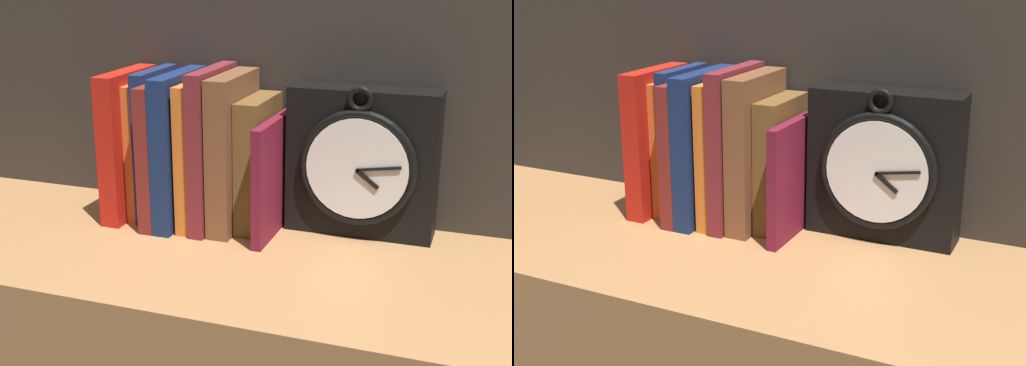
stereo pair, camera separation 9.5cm
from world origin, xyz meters
The scene contains 11 objects.
clock centered at (0.11, 0.14, 0.81)m, with size 0.22×0.08×0.23m.
book_slot0_red centered at (-0.25, 0.10, 0.82)m, with size 0.03×0.15×0.23m.
book_slot1_orange centered at (-0.23, 0.12, 0.81)m, with size 0.02×0.12×0.21m.
book_slot2_navy centered at (-0.21, 0.12, 0.82)m, with size 0.02×0.12×0.23m.
book_slot3_maroon centered at (-0.18, 0.10, 0.81)m, with size 0.02×0.16×0.22m.
book_slot4_navy centered at (-0.16, 0.10, 0.82)m, with size 0.03×0.15×0.23m.
book_slot5_orange centered at (-0.13, 0.11, 0.81)m, with size 0.02×0.14×0.22m.
book_slot6_maroon centered at (-0.11, 0.10, 0.82)m, with size 0.02×0.15×0.24m.
book_slot7_brown centered at (-0.07, 0.11, 0.82)m, with size 0.03×0.14×0.23m.
book_slot8_brown centered at (-0.04, 0.12, 0.80)m, with size 0.04×0.12×0.20m.
book_slot9_maroon centered at (-0.01, 0.10, 0.79)m, with size 0.01×0.16×0.17m.
Camera 2 is at (0.39, -0.81, 1.10)m, focal length 50.00 mm.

